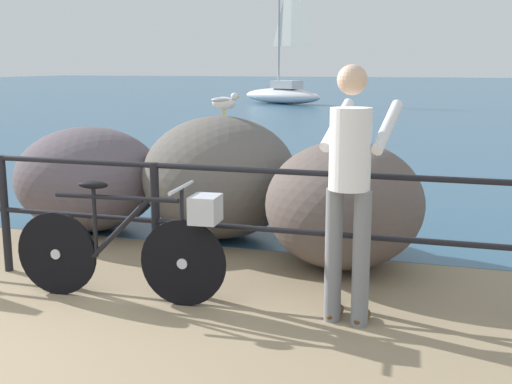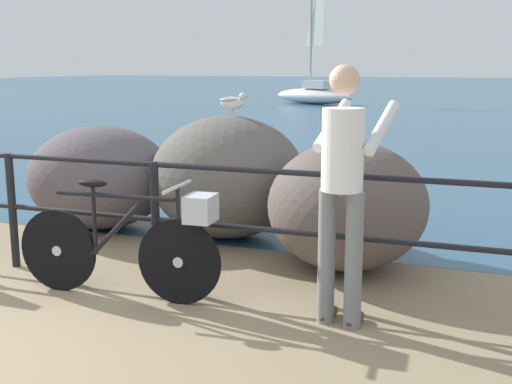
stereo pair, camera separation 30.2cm
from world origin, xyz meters
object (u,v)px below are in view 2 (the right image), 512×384
Objects in this scene: breakwater_boulder_main at (228,177)px; seagull at (233,102)px; bicycle at (134,240)px; sailboat at (314,88)px; breakwater_boulder_left at (100,177)px; person_at_railing at (343,184)px; breakwater_boulder_right at (348,205)px.

seagull reaches higher than breakwater_boulder_main.
sailboat reaches higher than bicycle.
breakwater_boulder_left is at bearing 126.01° from bicycle.
sailboat is at bearing 107.29° from seagull.
sailboat reaches higher than person_at_railing.
seagull is 0.06× the size of sailboat.
person_at_railing is at bearing 132.58° from sailboat.
breakwater_boulder_main is (-0.05, 1.97, 0.17)m from bicycle.
breakwater_boulder_right is (1.40, -0.62, -0.07)m from breakwater_boulder_main.
breakwater_boulder_right is 4.60× the size of seagull.
breakwater_boulder_main is 4.74× the size of seagull.
breakwater_boulder_left is at bearing 170.44° from breakwater_boulder_right.
breakwater_boulder_left is 2.90m from breakwater_boulder_right.
breakwater_boulder_main is 1.01× the size of breakwater_boulder_left.
breakwater_boulder_main is at bearing 5.21° from breakwater_boulder_left.
breakwater_boulder_main is at bearing 88.04° from bicycle.
bicycle is 2.26m from seagull.
bicycle is 0.95× the size of person_at_railing.
person_at_railing is 25.61m from sailboat.
breakwater_boulder_right is at bearing -9.56° from breakwater_boulder_left.
person_at_railing is 5.24× the size of seagull.
bicycle is at bearing -85.17° from seagull.
bicycle is 1.98m from breakwater_boulder_main.
sailboat is (-5.22, 22.76, 0.08)m from breakwater_boulder_main.
person_at_railing is 1.12× the size of breakwater_boulder_left.
sailboat is (-5.24, 22.69, -0.69)m from seagull.
breakwater_boulder_left is 4.67× the size of seagull.
breakwater_boulder_main is at bearing 129.96° from sailboat.
sailboat is at bearing 102.90° from breakwater_boulder_main.
breakwater_boulder_main is at bearing 50.75° from person_at_railing.
person_at_railing is at bearing -1.12° from bicycle.
breakwater_boulder_left and breakwater_boulder_right have the same top height.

